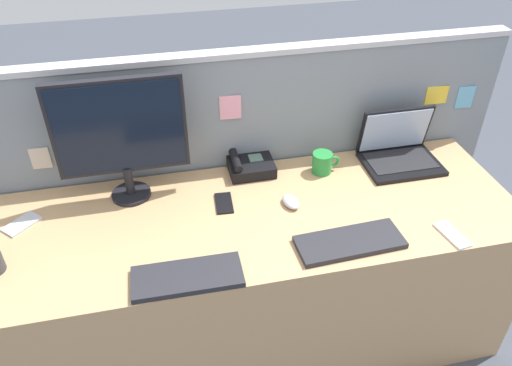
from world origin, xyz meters
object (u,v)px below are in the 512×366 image
at_px(keyboard_spare, 187,277).
at_px(cell_phone_silver_slab, 22,224).
at_px(cell_phone_black_slab, 224,203).
at_px(laptop, 399,149).
at_px(desktop_monitor, 120,132).
at_px(keyboard_main, 350,242).
at_px(desk_phone, 250,166).
at_px(computer_mouse_right_hand, 291,202).
at_px(coffee_mug, 323,163).
at_px(cell_phone_white_slab, 452,235).

height_order(keyboard_spare, cell_phone_silver_slab, keyboard_spare).
bearing_deg(cell_phone_black_slab, laptop, 13.65).
relative_size(desktop_monitor, keyboard_main, 1.31).
xyz_separation_m(laptop, cell_phone_black_slab, (-0.83, -0.14, -0.05)).
bearing_deg(laptop, desk_phone, 174.95).
xyz_separation_m(keyboard_main, computer_mouse_right_hand, (-0.15, 0.27, 0.01)).
height_order(keyboard_spare, computer_mouse_right_hand, computer_mouse_right_hand).
distance_m(desktop_monitor, coffee_mug, 0.87).
bearing_deg(coffee_mug, desk_phone, 167.48).
relative_size(laptop, computer_mouse_right_hand, 3.39).
relative_size(desktop_monitor, desk_phone, 2.64).
bearing_deg(keyboard_spare, laptop, 28.15).
xyz_separation_m(desktop_monitor, cell_phone_white_slab, (1.18, -0.53, -0.30)).
distance_m(computer_mouse_right_hand, cell_phone_white_slab, 0.63).
xyz_separation_m(desktop_monitor, desk_phone, (0.52, 0.05, -0.27)).
height_order(desktop_monitor, cell_phone_silver_slab, desktop_monitor).
xyz_separation_m(computer_mouse_right_hand, cell_phone_white_slab, (0.55, -0.31, -0.01)).
bearing_deg(desktop_monitor, keyboard_main, -31.92).
bearing_deg(desktop_monitor, keyboard_spare, -71.54).
distance_m(desk_phone, cell_phone_black_slab, 0.26).
xyz_separation_m(laptop, coffee_mug, (-0.37, -0.01, -0.01)).
bearing_deg(laptop, computer_mouse_right_hand, -159.71).
height_order(cell_phone_silver_slab, cell_phone_white_slab, same).
bearing_deg(desk_phone, cell_phone_black_slab, -126.51).
relative_size(desk_phone, computer_mouse_right_hand, 1.98).
height_order(cell_phone_silver_slab, cell_phone_black_slab, same).
height_order(keyboard_main, cell_phone_silver_slab, keyboard_main).
bearing_deg(cell_phone_silver_slab, keyboard_spare, 10.67).
distance_m(desktop_monitor, cell_phone_white_slab, 1.33).
bearing_deg(desktop_monitor, coffee_mug, -1.04).
distance_m(laptop, cell_phone_black_slab, 0.85).
xyz_separation_m(cell_phone_white_slab, coffee_mug, (-0.35, 0.51, 0.04)).
relative_size(keyboard_spare, computer_mouse_right_hand, 3.80).
distance_m(keyboard_spare, computer_mouse_right_hand, 0.56).
relative_size(keyboard_main, cell_phone_black_slab, 3.00).
bearing_deg(cell_phone_silver_slab, cell_phone_white_slab, 31.23).
height_order(laptop, cell_phone_black_slab, laptop).
xyz_separation_m(desk_phone, cell_phone_black_slab, (-0.15, -0.20, -0.03)).
height_order(desk_phone, cell_phone_white_slab, desk_phone).
relative_size(desktop_monitor, computer_mouse_right_hand, 5.23).
height_order(laptop, keyboard_main, laptop).
bearing_deg(laptop, cell_phone_silver_slab, -176.43).
xyz_separation_m(laptop, desk_phone, (-0.68, 0.06, -0.03)).
height_order(desktop_monitor, computer_mouse_right_hand, desktop_monitor).
xyz_separation_m(desk_phone, cell_phone_white_slab, (0.66, -0.58, -0.03)).
bearing_deg(computer_mouse_right_hand, coffee_mug, 33.61).
height_order(laptop, computer_mouse_right_hand, laptop).
relative_size(cell_phone_silver_slab, coffee_mug, 1.09).
xyz_separation_m(desktop_monitor, computer_mouse_right_hand, (0.63, -0.21, -0.29)).
distance_m(desk_phone, coffee_mug, 0.32).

